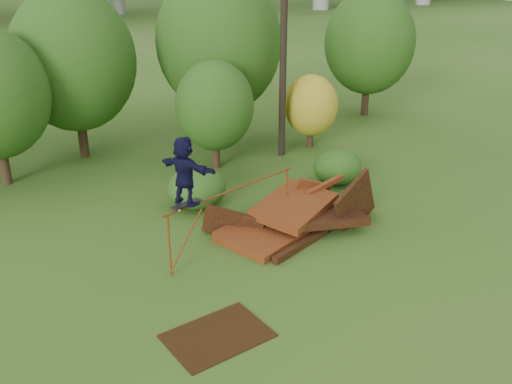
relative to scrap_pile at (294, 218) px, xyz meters
name	(u,v)px	position (x,y,z in m)	size (l,w,h in m)	color
ground	(312,266)	(-0.60, -2.18, -0.40)	(240.00, 240.00, 0.00)	#2D5116
scrap_pile	(294,218)	(0.00, 0.00, 0.00)	(5.73, 3.47, 2.21)	#4F1C0E
grind_rail	(233,201)	(-2.12, -0.18, 1.04)	(4.64, 1.78, 1.83)	brown
skateboard	(186,204)	(-3.70, -0.77, 1.50)	(0.92, 0.54, 0.09)	black
skater	(184,171)	(-3.70, -0.77, 2.44)	(1.72, 0.55, 1.85)	black
flat_plate	(217,336)	(-4.12, -3.98, -0.39)	(2.26, 1.62, 0.03)	black
tree_1	(73,60)	(-4.79, 9.69, 3.62)	(4.93, 4.93, 6.86)	black
tree_2	(215,106)	(-0.23, 6.12, 2.13)	(3.04, 3.04, 4.28)	black
tree_3	(219,42)	(1.27, 9.39, 3.98)	(5.40, 5.40, 7.49)	black
tree_4	(311,105)	(4.45, 6.82, 1.46)	(2.31, 2.31, 3.19)	black
tree_5	(370,42)	(9.64, 10.10, 3.34)	(4.52, 4.52, 6.34)	black
shrub_left	(197,188)	(-2.18, 2.87, 0.29)	(2.00, 1.85, 1.38)	#244712
shrub_right	(337,167)	(3.25, 2.67, 0.25)	(1.84, 1.69, 1.30)	#244712
utility_pole	(283,44)	(2.82, 6.36, 4.23)	(1.40, 0.28, 9.12)	black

